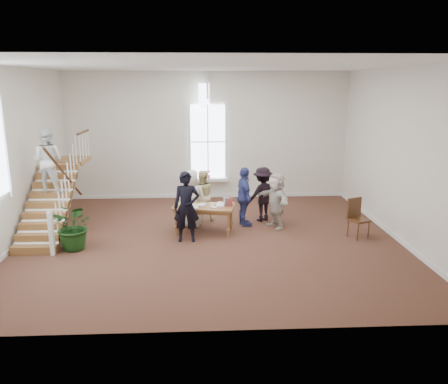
{
  "coord_description": "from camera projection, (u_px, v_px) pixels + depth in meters",
  "views": [
    {
      "loc": [
        -0.18,
        -11.1,
        4.07
      ],
      "look_at": [
        0.38,
        0.4,
        1.2
      ],
      "focal_mm": 35.0,
      "sensor_mm": 36.0,
      "label": 1
    }
  ],
  "objects": [
    {
      "name": "floor_plant",
      "position": [
        75.0,
        226.0,
        10.89
      ],
      "size": [
        1.32,
        1.22,
        1.23
      ],
      "primitive_type": "imported",
      "rotation": [
        0.0,
        0.0,
        -0.27
      ],
      "color": "#143711",
      "rests_on": "ground"
    },
    {
      "name": "library_table",
      "position": [
        204.0,
        209.0,
        12.11
      ],
      "size": [
        1.79,
        1.13,
        0.84
      ],
      "rotation": [
        0.0,
        0.0,
        -0.19
      ],
      "color": "brown",
      "rests_on": "ground"
    },
    {
      "name": "person_yellow",
      "position": [
        202.0,
        196.0,
        13.15
      ],
      "size": [
        0.87,
        0.75,
        1.56
      ],
      "primitive_type": "imported",
      "rotation": [
        0.0,
        0.0,
        3.38
      ],
      "color": "beige",
      "rests_on": "ground"
    },
    {
      "name": "woman_cluster_a",
      "position": [
        244.0,
        197.0,
        12.67
      ],
      "size": [
        0.62,
        1.08,
        1.74
      ],
      "primitive_type": "imported",
      "rotation": [
        0.0,
        0.0,
        1.77
      ],
      "color": "navy",
      "rests_on": "ground"
    },
    {
      "name": "police_officer",
      "position": [
        187.0,
        207.0,
        11.4
      ],
      "size": [
        0.69,
        0.45,
        1.87
      ],
      "primitive_type": "imported",
      "rotation": [
        0.0,
        0.0,
        -0.01
      ],
      "color": "black",
      "rests_on": "ground"
    },
    {
      "name": "side_chair",
      "position": [
        357.0,
        215.0,
        11.8
      ],
      "size": [
        0.61,
        0.61,
        1.07
      ],
      "rotation": [
        0.0,
        0.0,
        0.41
      ],
      "color": "#3E2711",
      "rests_on": "ground"
    },
    {
      "name": "ground",
      "position": [
        211.0,
        239.0,
        11.75
      ],
      "size": [
        10.0,
        10.0,
        0.0
      ],
      "primitive_type": "plane",
      "color": "#46281B",
      "rests_on": "ground"
    },
    {
      "name": "room_shell",
      "position": [
        208.0,
        187.0,
        15.91
      ],
      "size": [
        10.49,
        10.0,
        10.0
      ],
      "color": "beige",
      "rests_on": "ground"
    },
    {
      "name": "woman_cluster_c",
      "position": [
        276.0,
        200.0,
        12.53
      ],
      "size": [
        1.02,
        1.57,
        1.62
      ],
      "primitive_type": "imported",
      "rotation": [
        0.0,
        0.0,
        5.11
      ],
      "color": "beige",
      "rests_on": "ground"
    },
    {
      "name": "elderly_woman",
      "position": [
        192.0,
        198.0,
        12.64
      ],
      "size": [
        0.89,
        0.65,
        1.68
      ],
      "primitive_type": "imported",
      "rotation": [
        0.0,
        0.0,
        2.99
      ],
      "color": "silver",
      "rests_on": "ground"
    },
    {
      "name": "woman_cluster_b",
      "position": [
        263.0,
        194.0,
        13.15
      ],
      "size": [
        1.23,
        1.02,
        1.65
      ],
      "primitive_type": "imported",
      "rotation": [
        0.0,
        0.0,
        3.6
      ],
      "color": "black",
      "rests_on": "ground"
    },
    {
      "name": "staircase",
      "position": [
        50.0,
        176.0,
        11.88
      ],
      "size": [
        1.1,
        4.1,
        2.92
      ],
      "color": "brown",
      "rests_on": "ground"
    }
  ]
}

